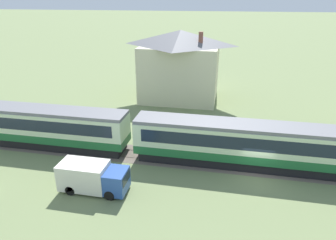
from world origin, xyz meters
name	(u,v)px	position (x,y,z in m)	size (l,w,h in m)	color
ground_plane	(256,175)	(0.00, 0.00, 0.00)	(600.00, 600.00, 0.00)	#707F51
passenger_train	(134,133)	(-11.35, 1.55, 2.27)	(83.20, 3.02, 4.10)	#1E6033
railway_track	(36,144)	(-22.22, 1.55, 0.01)	(135.43, 3.60, 0.04)	#665B51
station_house_grey_roof	(180,64)	(-9.89, 19.71, 5.12)	(11.64, 9.77, 9.98)	beige
delivery_truck_blue	(92,177)	(-12.88, -4.72, 1.21)	(5.39, 2.14, 2.34)	#2D519E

